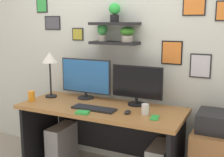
{
  "coord_description": "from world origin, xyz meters",
  "views": [
    {
      "loc": [
        1.32,
        -2.5,
        1.59
      ],
      "look_at": [
        0.1,
        0.05,
        1.04
      ],
      "focal_mm": 46.72,
      "sensor_mm": 36.0,
      "label": 1
    }
  ],
  "objects_px": {
    "scissors_tray": "(83,112)",
    "monitor_left": "(86,78)",
    "desk": "(104,124)",
    "desk_lamp": "(50,61)",
    "computer_mouse": "(128,112)",
    "computer_tower_left": "(62,144)",
    "printer": "(220,122)",
    "monitor_right": "(137,84)",
    "pen_cup": "(145,109)",
    "water_cup": "(32,96)",
    "cell_phone": "(155,118)",
    "keyboard": "(94,109)"
  },
  "relations": [
    {
      "from": "pen_cup",
      "to": "water_cup",
      "type": "distance_m",
      "value": 1.26
    },
    {
      "from": "printer",
      "to": "monitor_right",
      "type": "bearing_deg",
      "value": 173.63
    },
    {
      "from": "desk",
      "to": "printer",
      "type": "height_order",
      "value": "printer"
    },
    {
      "from": "desk_lamp",
      "to": "pen_cup",
      "type": "xyz_separation_m",
      "value": [
        1.18,
        -0.15,
        -0.36
      ]
    },
    {
      "from": "cell_phone",
      "to": "scissors_tray",
      "type": "height_order",
      "value": "scissors_tray"
    },
    {
      "from": "monitor_left",
      "to": "desk_lamp",
      "type": "relative_size",
      "value": 1.17
    },
    {
      "from": "pen_cup",
      "to": "keyboard",
      "type": "bearing_deg",
      "value": -172.37
    },
    {
      "from": "desk_lamp",
      "to": "scissors_tray",
      "type": "height_order",
      "value": "desk_lamp"
    },
    {
      "from": "keyboard",
      "to": "printer",
      "type": "bearing_deg",
      "value": 12.19
    },
    {
      "from": "keyboard",
      "to": "pen_cup",
      "type": "bearing_deg",
      "value": 7.63
    },
    {
      "from": "computer_mouse",
      "to": "scissors_tray",
      "type": "bearing_deg",
      "value": -154.12
    },
    {
      "from": "scissors_tray",
      "to": "printer",
      "type": "relative_size",
      "value": 0.32
    },
    {
      "from": "monitor_left",
      "to": "computer_mouse",
      "type": "height_order",
      "value": "monitor_left"
    },
    {
      "from": "desk",
      "to": "monitor_left",
      "type": "relative_size",
      "value": 2.8
    },
    {
      "from": "keyboard",
      "to": "scissors_tray",
      "type": "distance_m",
      "value": 0.16
    },
    {
      "from": "monitor_right",
      "to": "computer_mouse",
      "type": "distance_m",
      "value": 0.37
    },
    {
      "from": "desk",
      "to": "computer_tower_left",
      "type": "bearing_deg",
      "value": 177.87
    },
    {
      "from": "monitor_left",
      "to": "printer",
      "type": "xyz_separation_m",
      "value": [
        1.42,
        -0.09,
        -0.27
      ]
    },
    {
      "from": "computer_tower_left",
      "to": "cell_phone",
      "type": "bearing_deg",
      "value": -9.39
    },
    {
      "from": "pen_cup",
      "to": "water_cup",
      "type": "bearing_deg",
      "value": -176.11
    },
    {
      "from": "monitor_right",
      "to": "printer",
      "type": "xyz_separation_m",
      "value": [
        0.82,
        -0.09,
        -0.25
      ]
    },
    {
      "from": "pen_cup",
      "to": "scissors_tray",
      "type": "distance_m",
      "value": 0.58
    },
    {
      "from": "desk",
      "to": "monitor_right",
      "type": "height_order",
      "value": "monitor_right"
    },
    {
      "from": "scissors_tray",
      "to": "water_cup",
      "type": "height_order",
      "value": "water_cup"
    },
    {
      "from": "computer_tower_left",
      "to": "computer_mouse",
      "type": "bearing_deg",
      "value": -11.1
    },
    {
      "from": "scissors_tray",
      "to": "printer",
      "type": "xyz_separation_m",
      "value": [
        1.17,
        0.41,
        -0.04
      ]
    },
    {
      "from": "computer_mouse",
      "to": "desk",
      "type": "bearing_deg",
      "value": 155.25
    },
    {
      "from": "desk",
      "to": "printer",
      "type": "relative_size",
      "value": 4.41
    },
    {
      "from": "desk_lamp",
      "to": "keyboard",
      "type": "bearing_deg",
      "value": -17.52
    },
    {
      "from": "printer",
      "to": "keyboard",
      "type": "bearing_deg",
      "value": -167.81
    },
    {
      "from": "monitor_left",
      "to": "water_cup",
      "type": "height_order",
      "value": "monitor_left"
    },
    {
      "from": "scissors_tray",
      "to": "monitor_right",
      "type": "bearing_deg",
      "value": 55.05
    },
    {
      "from": "cell_phone",
      "to": "printer",
      "type": "xyz_separation_m",
      "value": [
        0.52,
        0.24,
        -0.04
      ]
    },
    {
      "from": "desk_lamp",
      "to": "printer",
      "type": "relative_size",
      "value": 1.35
    },
    {
      "from": "desk",
      "to": "monitor_right",
      "type": "distance_m",
      "value": 0.54
    },
    {
      "from": "scissors_tray",
      "to": "monitor_left",
      "type": "bearing_deg",
      "value": 117.26
    },
    {
      "from": "water_cup",
      "to": "desk_lamp",
      "type": "bearing_deg",
      "value": 70.44
    },
    {
      "from": "keyboard",
      "to": "water_cup",
      "type": "height_order",
      "value": "water_cup"
    },
    {
      "from": "computer_mouse",
      "to": "computer_tower_left",
      "type": "height_order",
      "value": "computer_mouse"
    },
    {
      "from": "computer_mouse",
      "to": "computer_tower_left",
      "type": "xyz_separation_m",
      "value": [
        -0.88,
        0.17,
        -0.55
      ]
    },
    {
      "from": "desk",
      "to": "desk_lamp",
      "type": "xyz_separation_m",
      "value": [
        -0.69,
        0.04,
        0.62
      ]
    },
    {
      "from": "scissors_tray",
      "to": "computer_tower_left",
      "type": "xyz_separation_m",
      "value": [
        -0.51,
        0.36,
        -0.55
      ]
    },
    {
      "from": "cell_phone",
      "to": "desk_lamp",
      "type": "bearing_deg",
      "value": 161.71
    },
    {
      "from": "water_cup",
      "to": "printer",
      "type": "bearing_deg",
      "value": 7.94
    },
    {
      "from": "monitor_left",
      "to": "cell_phone",
      "type": "xyz_separation_m",
      "value": [
        0.9,
        -0.33,
        -0.23
      ]
    },
    {
      "from": "desk",
      "to": "water_cup",
      "type": "xyz_separation_m",
      "value": [
        -0.77,
        -0.19,
        0.26
      ]
    },
    {
      "from": "keyboard",
      "to": "monitor_right",
      "type": "bearing_deg",
      "value": 46.86
    },
    {
      "from": "scissors_tray",
      "to": "keyboard",
      "type": "bearing_deg",
      "value": 78.84
    },
    {
      "from": "monitor_right",
      "to": "water_cup",
      "type": "xyz_separation_m",
      "value": [
        -1.07,
        -0.36,
        -0.16
      ]
    },
    {
      "from": "scissors_tray",
      "to": "cell_phone",
      "type": "bearing_deg",
      "value": 14.45
    }
  ]
}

